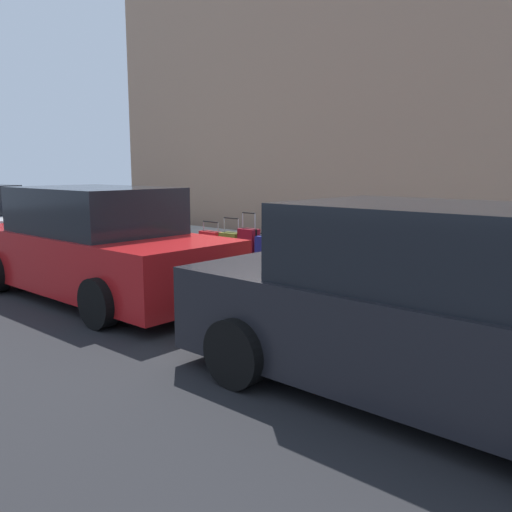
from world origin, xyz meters
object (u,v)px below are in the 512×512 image
Objects in this scene: suitcase_navy_7 at (269,256)px; suitcase_olive_9 at (231,250)px; parked_car_red_1 at (96,246)px; suitcase_olive_2 at (395,276)px; suitcase_maroon_8 at (249,250)px; bollard_post at (154,238)px; parked_car_charcoal_0 at (432,311)px; suitcase_red_10 at (211,248)px; suitcase_teal_6 at (293,256)px; suitcase_black_5 at (314,267)px; suitcase_silver_4 at (338,266)px; suitcase_red_3 at (367,274)px; suitcase_navy_0 at (474,290)px; suitcase_maroon_1 at (432,285)px; fire_hydrant at (178,237)px.

suitcase_navy_7 is 0.78× the size of suitcase_olive_9.
suitcase_olive_2 is at bearing -146.67° from parked_car_red_1.
suitcase_olive_9 is at bearing -96.31° from parked_car_red_1.
bollard_post is at bearing 4.36° from suitcase_maroon_8.
parked_car_red_1 is (5.41, 0.00, 0.00)m from parked_car_charcoal_0.
suitcase_olive_9 is 5.74m from parked_car_charcoal_0.
suitcase_teal_6 is at bearing -178.90° from suitcase_red_10.
suitcase_black_5 reaches higher than suitcase_navy_7.
bollard_post is (2.55, 0.19, 0.01)m from suitcase_maroon_8.
suitcase_silver_4 is at bearing 174.43° from suitcase_black_5.
suitcase_red_3 reaches higher than suitcase_navy_7.
parked_car_charcoal_0 is (-0.62, 2.51, 0.34)m from suitcase_navy_0.
suitcase_navy_7 is (3.54, -0.05, 0.04)m from suitcase_navy_0.
parked_car_red_1 is at bearing 33.33° from suitcase_olive_2.
suitcase_navy_7 is at bearing -0.85° from suitcase_navy_0.
suitcase_maroon_1 is at bearing -64.76° from parked_car_charcoal_0.
suitcase_teal_6 is at bearing -178.45° from fire_hydrant.
suitcase_teal_6 reaches higher than suitcase_silver_4.
suitcase_olive_2 is at bearing 177.24° from suitcase_silver_4.
suitcase_navy_0 is 0.83× the size of suitcase_maroon_8.
fire_hydrant reaches higher than suitcase_maroon_1.
suitcase_maroon_8 is 1.34× the size of bollard_post.
suitcase_black_5 is 4.08m from parked_car_charcoal_0.
suitcase_silver_4 is 1.47m from suitcase_navy_7.
bollard_post reaches higher than suitcase_maroon_1.
suitcase_maroon_1 is 4.92m from parked_car_red_1.
suitcase_olive_2 is at bearing -179.25° from bollard_post.
suitcase_teal_6 reaches higher than suitcase_maroon_8.
suitcase_teal_6 is 2.94m from fire_hydrant.
suitcase_olive_9 is 1.18× the size of bollard_post.
suitcase_maroon_8 is at bearing 0.01° from suitcase_red_3.
suitcase_olive_9 is (0.96, -0.02, -0.01)m from suitcase_navy_7.
fire_hydrant reaches higher than suitcase_red_3.
suitcase_navy_0 is 0.94× the size of suitcase_olive_9.
suitcase_maroon_8 reaches higher than fire_hydrant.
bollard_post is at bearing 2.37° from suitcase_black_5.
bollard_post is at bearing 0.91° from suitcase_maroon_1.
suitcase_navy_0 is 1.16× the size of suitcase_red_3.
suitcase_black_5 is at bearing 178.46° from suitcase_navy_7.
suitcase_black_5 is at bearing 172.74° from suitcase_teal_6.
fire_hydrant is at bearing -64.49° from parked_car_red_1.
suitcase_red_10 is at bearing -177.50° from fire_hydrant.
suitcase_olive_2 is 3.96m from suitcase_red_10.
suitcase_navy_0 is at bearing 179.24° from suitcase_maroon_8.
suitcase_black_5 is at bearing -177.63° from bollard_post.
suitcase_black_5 is (2.55, -0.03, -0.03)m from suitcase_navy_0.
bollard_post is (6.57, 0.14, 0.10)m from suitcase_navy_0.
bollard_post is (3.03, 0.19, 0.06)m from suitcase_navy_7.
suitcase_silver_4 is 0.49m from suitcase_black_5.
suitcase_teal_6 is at bearing -35.30° from parked_car_charcoal_0.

